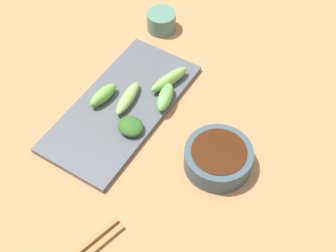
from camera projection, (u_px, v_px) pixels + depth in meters
The scene contains 9 objects.
tabletop at pixel (173, 138), 0.97m from camera, with size 2.10×2.10×0.02m, color #A17147.
sauce_bowl at pixel (218, 157), 0.90m from camera, with size 0.13×0.13×0.05m.
serving_plate at pixel (123, 106), 1.00m from camera, with size 0.17×0.36×0.01m, color #4A4E54.
broccoli_leafy_0 at pixel (131, 126), 0.95m from camera, with size 0.05×0.05×0.02m, color #2B571F.
broccoli_stalk_1 at pixel (103, 95), 0.99m from camera, with size 0.03×0.07×0.03m, color #68A441.
broccoli_stalk_2 at pixel (128, 98), 0.99m from camera, with size 0.03×0.09×0.02m, color #77A350.
broccoli_stalk_3 at pixel (169, 80), 1.01m from camera, with size 0.02×0.10×0.03m, color #78AE4E.
broccoli_stalk_4 at pixel (165, 97), 0.99m from camera, with size 0.03×0.07×0.03m, color #67B550.
tea_cup at pixel (161, 21), 1.13m from camera, with size 0.07×0.07×0.05m, color #4B725F.
Camera 1 is at (-0.29, 0.49, 0.80)m, focal length 51.51 mm.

